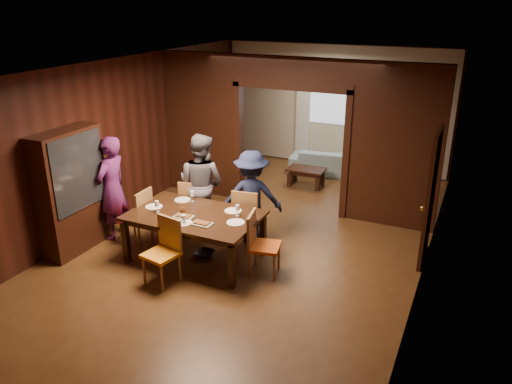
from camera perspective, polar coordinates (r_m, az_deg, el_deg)
The scene contains 32 objects.
floor at distance 8.61m, azimuth -0.09°, elevation -5.43°, with size 9.00×9.00×0.00m, color #4A2C14.
ceiling at distance 7.74m, azimuth -0.10°, elevation 14.09°, with size 5.50×9.00×0.02m, color silver.
room_walls at distance 9.72m, azimuth 4.62°, elevation 7.16°, with size 5.52×9.01×2.90m.
person_purple at distance 8.70m, azimuth -16.09°, elevation 0.40°, with size 0.65×0.43×1.79m, color #581E5A.
person_grey at distance 8.62m, azimuth -6.27°, elevation 0.92°, with size 0.86×0.67×1.77m, color #505057.
person_navy at distance 8.29m, azimuth -0.52°, elevation -0.53°, with size 1.02×0.59×1.58m, color #181F3E.
sofa at distance 11.79m, azimuth 8.78°, elevation 3.38°, with size 1.96×0.77×0.57m, color #8AAEB5.
serving_bowl at distance 7.78m, azimuth -6.08°, elevation -2.10°, with size 0.31×0.31×0.08m, color black.
dining_table at distance 7.92m, azimuth -6.95°, elevation -5.05°, with size 2.01×1.25×0.76m, color black.
coffee_table at distance 10.99m, azimuth 5.74°, elevation 1.70°, with size 0.80×0.50×0.40m, color black.
chair_left at distance 8.53m, azimuth -13.63°, elevation -2.73°, with size 0.44×0.44×0.97m, color red, non-canonical shape.
chair_right at distance 7.39m, azimuth 1.01°, elevation -6.02°, with size 0.44×0.44×0.97m, color #C34D12, non-canonical shape.
chair_far_l at distance 8.81m, azimuth -6.97°, elevation -1.48°, with size 0.44×0.44×0.97m, color orange, non-canonical shape.
chair_far_r at distance 8.35m, azimuth -0.88°, elevation -2.63°, with size 0.44×0.44×0.97m, color orange, non-canonical shape.
chair_near at distance 7.29m, azimuth -10.83°, elevation -6.82°, with size 0.44×0.44×0.97m, color orange, non-canonical shape.
hutch at distance 8.45m, azimuth -20.35°, elevation 0.05°, with size 0.40×1.20×2.00m, color black.
door_right at distance 8.01m, azimuth 19.31°, elevation -0.60°, with size 0.06×0.90×2.10m, color black.
window_far at distance 12.06m, azimuth 8.98°, elevation 10.71°, with size 1.20×0.03×1.30m, color silver.
curtain_left at distance 12.33m, azimuth 5.42°, elevation 8.97°, with size 0.35×0.06×2.40m, color white.
curtain_right at distance 11.93m, azimuth 12.28°, elevation 8.16°, with size 0.35×0.06×2.40m, color white.
plate_left at distance 8.12m, azimuth -11.58°, elevation -1.66°, with size 0.27×0.27×0.01m, color white.
plate_far_l at distance 8.31m, azimuth -8.39°, elevation -0.90°, with size 0.27×0.27×0.01m, color silver.
plate_far_r at distance 7.81m, azimuth -2.63°, elevation -2.16°, with size 0.27×0.27×0.01m, color white.
plate_right at distance 7.42m, azimuth -2.35°, elevation -3.50°, with size 0.27×0.27×0.01m, color white.
plate_near at distance 7.48m, azimuth -8.34°, elevation -3.50°, with size 0.27×0.27×0.01m, color silver.
platter_a at distance 7.67m, azimuth -8.27°, elevation -2.74°, with size 0.30×0.20×0.04m, color gray.
platter_b at distance 7.40m, azimuth -6.18°, elevation -3.57°, with size 0.30×0.20×0.04m, color gray.
wineglass_left at distance 7.90m, azimuth -11.24°, elevation -1.63°, with size 0.08×0.08×0.18m, color silver, non-canonical shape.
wineglass_far at distance 8.21m, azimuth -7.30°, elevation -0.49°, with size 0.08×0.08×0.18m, color white, non-canonical shape.
wineglass_right at distance 7.61m, azimuth -2.12°, elevation -2.12°, with size 0.08×0.08×0.18m, color silver, non-canonical shape.
tumbler at distance 7.44m, azimuth -8.26°, elevation -3.10°, with size 0.07×0.07×0.14m, color silver.
condiment_jar at distance 7.76m, azimuth -8.39°, elevation -2.15°, with size 0.08×0.08×0.11m, color #4F2C12, non-canonical shape.
Camera 1 is at (3.23, -6.97, 3.89)m, focal length 35.00 mm.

